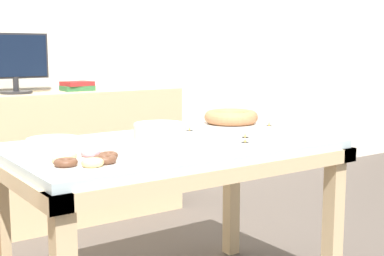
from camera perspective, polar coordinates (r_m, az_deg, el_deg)
The scene contains 13 objects.
wall_back at distance 3.91m, azimuth -16.73°, elevation 9.97°, with size 8.00×0.10×2.60m, color silver.
dining_table at distance 2.35m, azimuth -2.25°, elevation -3.98°, with size 1.42×0.86×0.77m.
sideboard at distance 3.69m, azimuth -14.71°, elevation -3.17°, with size 1.80×0.44×0.89m.
computer_monitor at distance 3.56m, azimuth -18.37°, elevation 6.56°, with size 0.42×0.20×0.38m.
book_stack at distance 3.70m, azimuth -12.14°, elevation 4.40°, with size 0.21×0.18×0.06m.
cake_chocolate_round at distance 2.32m, azimuth -3.45°, elevation -0.59°, with size 0.29×0.29×0.08m.
cake_golden_bundt at distance 2.83m, azimuth 4.19°, elevation 1.04°, with size 0.31×0.31×0.08m.
pastry_platter at distance 1.89m, azimuth -11.27°, elevation -3.55°, with size 0.37×0.37×0.04m.
plate_stack at distance 2.20m, azimuth -14.59°, elevation -1.68°, with size 0.21×0.21×0.05m.
tealight_near_front at distance 2.56m, azimuth -0.26°, elevation -0.38°, with size 0.04×0.04×0.04m.
tealight_right_edge at distance 2.73m, azimuth 8.22°, elevation 0.11°, with size 0.04×0.04×0.04m.
tealight_centre at distance 2.24m, azimuth 5.68°, elevation -1.66°, with size 0.04×0.04×0.04m.
tealight_left_edge at distance 2.37m, azimuth 5.68°, elevation -1.12°, with size 0.04×0.04×0.04m.
Camera 1 is at (-1.24, -1.93, 1.17)m, focal length 50.00 mm.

